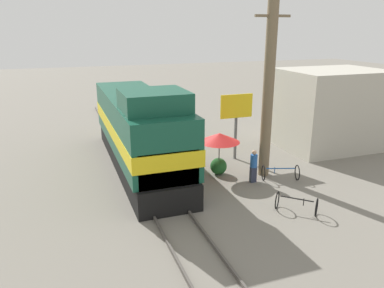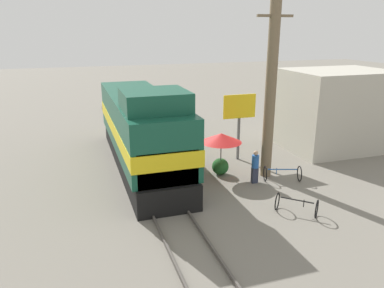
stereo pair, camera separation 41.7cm
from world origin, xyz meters
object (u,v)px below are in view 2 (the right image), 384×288
object	(u,v)px
person_bystander	(255,166)
bicycle_spare	(297,205)
billboard_sign	(239,111)
bicycle	(282,174)
utility_pole	(271,89)
locomotive	(142,131)
vendor_umbrella	(221,138)

from	to	relation	value
person_bystander	bicycle_spare	world-z (taller)	person_bystander
billboard_sign	bicycle	xyz separation A→B (m)	(0.71, -3.61, -2.39)
utility_pole	billboard_sign	world-z (taller)	utility_pole
bicycle	bicycle_spare	distance (m)	3.36
person_bystander	bicycle	size ratio (longest dim) A/B	0.87
locomotive	person_bystander	bearing A→B (deg)	-38.06
locomotive	vendor_umbrella	distance (m)	4.19
vendor_umbrella	person_bystander	distance (m)	2.15
utility_pole	person_bystander	world-z (taller)	utility_pole
locomotive	bicycle	distance (m)	7.43
locomotive	billboard_sign	size ratio (longest dim) A/B	3.26
vendor_umbrella	locomotive	bearing A→B (deg)	146.92
person_bystander	bicycle_spare	xyz separation A→B (m)	(0.16, -3.35, -0.50)
bicycle_spare	utility_pole	bearing A→B (deg)	32.24
utility_pole	bicycle_spare	bearing A→B (deg)	-101.48
utility_pole	bicycle_spare	xyz separation A→B (m)	(-0.82, -4.05, -4.02)
locomotive	person_bystander	distance (m)	6.10
bicycle	locomotive	bearing A→B (deg)	-104.58
locomotive	utility_pole	distance (m)	6.85
bicycle	bicycle_spare	world-z (taller)	bicycle
locomotive	person_bystander	world-z (taller)	locomotive
billboard_sign	bicycle	distance (m)	4.39
vendor_umbrella	bicycle	xyz separation A→B (m)	(2.58, -1.63, -1.59)
billboard_sign	bicycle_spare	size ratio (longest dim) A/B	2.21
person_bystander	bicycle_spare	bearing A→B (deg)	-87.33
bicycle_spare	billboard_sign	bearing A→B (deg)	39.42
vendor_umbrella	billboard_sign	distance (m)	2.84
locomotive	bicycle_spare	world-z (taller)	locomotive
utility_pole	billboard_sign	bearing A→B (deg)	96.72
person_bystander	vendor_umbrella	bearing A→B (deg)	130.56
utility_pole	vendor_umbrella	xyz separation A→B (m)	(-2.18, 0.70, -2.42)
locomotive	bicycle	bearing A→B (deg)	-32.75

